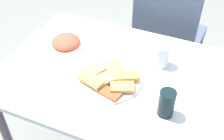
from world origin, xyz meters
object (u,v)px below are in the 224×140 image
drinking_glass (162,56)px  fork (208,91)px  salad_plate_greens (66,42)px  soda_can (167,103)px  dining_table (114,85)px  paper_napkin (208,89)px  spoon (209,86)px  dining_chair (167,32)px  pide_platter (108,77)px

drinking_glass → fork: size_ratio=0.58×
salad_plate_greens → soda_can: bearing=-22.1°
dining_table → soda_can: size_ratio=8.69×
fork → dining_table: bearing=-165.5°
paper_napkin → spoon: spoon is taller
paper_napkin → spoon: size_ratio=0.76×
dining_chair → paper_napkin: dining_chair is taller
soda_can → drinking_glass: 0.31m
dining_chair → soda_can: size_ratio=7.69×
pide_platter → salad_plate_greens: 0.34m
dining_table → spoon: bearing=10.5°
soda_can → paper_napkin: (0.14, 0.21, -0.06)m
pide_platter → salad_plate_greens: size_ratio=1.70×
dining_chair → drinking_glass: dining_chair is taller
fork → salad_plate_greens: bearing=-175.4°
dining_table → spoon: spoon is taller
pide_platter → drinking_glass: drinking_glass is taller
dining_table → pide_platter: (-0.01, -0.05, 0.10)m
spoon → drinking_glass: bearing=175.1°
soda_can → spoon: size_ratio=0.66×
dining_chair → paper_napkin: size_ratio=6.77×
soda_can → pide_platter: bearing=162.2°
dining_table → soda_can: 0.35m
pide_platter → drinking_glass: bearing=45.3°
pide_platter → drinking_glass: (0.19, 0.20, 0.04)m
soda_can → fork: (0.14, 0.19, -0.06)m
salad_plate_greens → dining_chair: bearing=54.2°
spoon → paper_napkin: bearing=-80.4°
salad_plate_greens → fork: 0.75m
fork → spoon: bearing=98.7°
drinking_glass → spoon: size_ratio=0.61×
pide_platter → fork: size_ratio=1.70×
salad_plate_greens → soda_can: size_ratio=1.58×
pide_platter → dining_table: bearing=80.9°
salad_plate_greens → dining_table: bearing=-16.9°
paper_napkin → spoon: bearing=90.0°
pide_platter → paper_napkin: bearing=14.8°
salad_plate_greens → paper_napkin: size_ratio=1.39×
paper_napkin → fork: fork is taller
dining_chair → salad_plate_greens: dining_chair is taller
soda_can → fork: bearing=53.2°
salad_plate_greens → soda_can: (0.60, -0.24, 0.04)m
paper_napkin → dining_table: bearing=-171.8°
soda_can → drinking_glass: soda_can is taller
dining_chair → spoon: bearing=-61.1°
pide_platter → spoon: 0.46m
salad_plate_greens → fork: salad_plate_greens is taller
dining_table → fork: (0.43, 0.04, 0.09)m
salad_plate_greens → paper_napkin: bearing=-2.7°
salad_plate_greens → spoon: 0.74m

